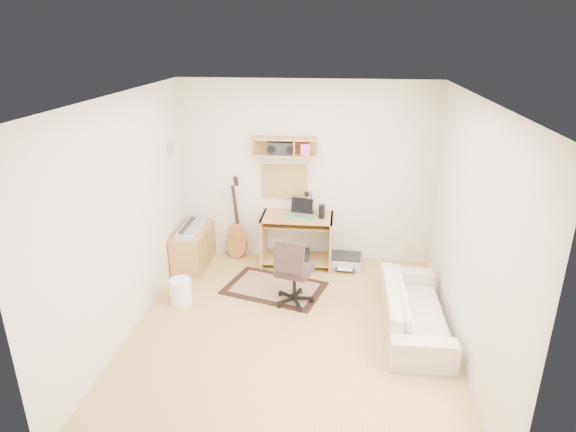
# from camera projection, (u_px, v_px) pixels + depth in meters

# --- Properties ---
(floor) EXTENTS (3.60, 4.00, 0.01)m
(floor) POSITION_uv_depth(u_px,v_px,m) (291.00, 332.00, 5.52)
(floor) COLOR tan
(floor) RESTS_ON ground
(ceiling) EXTENTS (3.60, 4.00, 0.01)m
(ceiling) POSITION_uv_depth(u_px,v_px,m) (291.00, 97.00, 4.59)
(ceiling) COLOR white
(ceiling) RESTS_ON ground
(back_wall) EXTENTS (3.60, 0.01, 2.60)m
(back_wall) POSITION_uv_depth(u_px,v_px,m) (306.00, 173.00, 6.92)
(back_wall) COLOR beige
(back_wall) RESTS_ON ground
(left_wall) EXTENTS (0.01, 4.00, 2.60)m
(left_wall) POSITION_uv_depth(u_px,v_px,m) (124.00, 218.00, 5.25)
(left_wall) COLOR beige
(left_wall) RESTS_ON ground
(right_wall) EXTENTS (0.01, 4.00, 2.60)m
(right_wall) POSITION_uv_depth(u_px,v_px,m) (470.00, 233.00, 4.87)
(right_wall) COLOR beige
(right_wall) RESTS_ON ground
(wall_shelf) EXTENTS (0.90, 0.25, 0.26)m
(wall_shelf) POSITION_uv_depth(u_px,v_px,m) (284.00, 147.00, 6.69)
(wall_shelf) COLOR #C08343
(wall_shelf) RESTS_ON back_wall
(cork_board) EXTENTS (0.64, 0.03, 0.49)m
(cork_board) POSITION_uv_depth(u_px,v_px,m) (285.00, 182.00, 6.97)
(cork_board) COLOR tan
(cork_board) RESTS_ON back_wall
(wall_photo) EXTENTS (0.02, 0.20, 0.15)m
(wall_photo) POSITION_uv_depth(u_px,v_px,m) (170.00, 149.00, 6.49)
(wall_photo) COLOR #4C8CBF
(wall_photo) RESTS_ON left_wall
(desk) EXTENTS (1.00, 0.55, 0.75)m
(desk) POSITION_uv_depth(u_px,v_px,m) (297.00, 240.00, 7.00)
(desk) COLOR #C08343
(desk) RESTS_ON floor
(laptop) EXTENTS (0.38, 0.38, 0.24)m
(laptop) POSITION_uv_depth(u_px,v_px,m) (300.00, 208.00, 6.80)
(laptop) COLOR silver
(laptop) RESTS_ON desk
(speaker) EXTENTS (0.09, 0.09, 0.20)m
(speaker) POSITION_uv_depth(u_px,v_px,m) (322.00, 212.00, 6.75)
(speaker) COLOR black
(speaker) RESTS_ON desk
(desk_lamp) EXTENTS (0.11, 0.11, 0.34)m
(desk_lamp) POSITION_uv_depth(u_px,v_px,m) (311.00, 202.00, 6.92)
(desk_lamp) COLOR black
(desk_lamp) RESTS_ON desk
(pencil_cup) EXTENTS (0.08, 0.08, 0.11)m
(pencil_cup) POSITION_uv_depth(u_px,v_px,m) (321.00, 211.00, 6.90)
(pencil_cup) COLOR #34449E
(pencil_cup) RESTS_ON desk
(boombox) EXTENTS (0.35, 0.16, 0.18)m
(boombox) POSITION_uv_depth(u_px,v_px,m) (281.00, 148.00, 6.69)
(boombox) COLOR black
(boombox) RESTS_ON wall_shelf
(rug) EXTENTS (1.43, 1.15, 0.02)m
(rug) POSITION_uv_depth(u_px,v_px,m) (274.00, 288.00, 6.45)
(rug) COLOR tan
(rug) RESTS_ON floor
(task_chair) EXTENTS (0.56, 0.56, 0.90)m
(task_chair) POSITION_uv_depth(u_px,v_px,m) (294.00, 270.00, 5.95)
(task_chair) COLOR #33211E
(task_chair) RESTS_ON floor
(cabinet) EXTENTS (0.40, 0.90, 0.55)m
(cabinet) POSITION_uv_depth(u_px,v_px,m) (193.00, 247.00, 7.01)
(cabinet) COLOR #C08343
(cabinet) RESTS_ON floor
(music_keyboard) EXTENTS (0.23, 0.75, 0.07)m
(music_keyboard) POSITION_uv_depth(u_px,v_px,m) (192.00, 227.00, 6.90)
(music_keyboard) COLOR #B2B5BA
(music_keyboard) RESTS_ON cabinet
(guitar) EXTENTS (0.37, 0.28, 1.23)m
(guitar) POSITION_uv_depth(u_px,v_px,m) (236.00, 219.00, 7.13)
(guitar) COLOR #B87038
(guitar) RESTS_ON floor
(waste_basket) EXTENTS (0.27, 0.27, 0.32)m
(waste_basket) POSITION_uv_depth(u_px,v_px,m) (181.00, 291.00, 6.06)
(waste_basket) COLOR white
(waste_basket) RESTS_ON floor
(printer) EXTENTS (0.45, 0.36, 0.17)m
(printer) POSITION_uv_depth(u_px,v_px,m) (346.00, 261.00, 7.03)
(printer) COLOR #A5A8AA
(printer) RESTS_ON floor
(sofa) EXTENTS (0.50, 1.72, 0.67)m
(sofa) POSITION_uv_depth(u_px,v_px,m) (415.00, 302.00, 5.48)
(sofa) COLOR beige
(sofa) RESTS_ON floor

